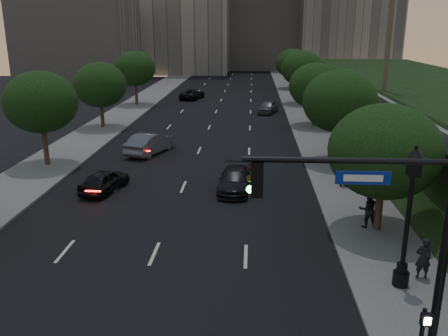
# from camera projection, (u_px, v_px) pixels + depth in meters

# --- Properties ---
(ground) EXTENTS (160.00, 160.00, 0.00)m
(ground) POSITION_uv_depth(u_px,v_px,m) (125.00, 323.00, 15.93)
(ground) COLOR black
(ground) RESTS_ON ground
(road_surface) EXTENTS (16.00, 140.00, 0.02)m
(road_surface) POSITION_uv_depth(u_px,v_px,m) (207.00, 132.00, 44.61)
(road_surface) COLOR black
(road_surface) RESTS_ON ground
(sidewalk_right) EXTENTS (4.50, 140.00, 0.15)m
(sidewalk_right) POSITION_uv_depth(u_px,v_px,m) (317.00, 133.00, 44.01)
(sidewalk_right) COLOR slate
(sidewalk_right) RESTS_ON ground
(sidewalk_left) EXTENTS (4.50, 140.00, 0.15)m
(sidewalk_left) POSITION_uv_depth(u_px,v_px,m) (100.00, 130.00, 45.18)
(sidewalk_left) COLOR slate
(sidewalk_left) RESTS_ON ground
(parapet_wall) EXTENTS (0.35, 90.00, 0.70)m
(parapet_wall) POSITION_uv_depth(u_px,v_px,m) (361.00, 89.00, 40.69)
(parapet_wall) COLOR slate
(parapet_wall) RESTS_ON embankment
(office_block_mid) EXTENTS (22.00, 18.00, 26.00)m
(office_block_mid) POSITION_uv_depth(u_px,v_px,m) (262.00, 11.00, 109.38)
(office_block_mid) COLOR #9C978F
(office_block_mid) RESTS_ON ground
(office_block_filler) EXTENTS (18.00, 16.00, 14.00)m
(office_block_filler) POSITION_uv_depth(u_px,v_px,m) (79.00, 41.00, 82.32)
(office_block_filler) COLOR #9C978F
(office_block_filler) RESTS_ON ground
(tree_right_a) EXTENTS (5.20, 5.20, 6.24)m
(tree_right_a) POSITION_uv_depth(u_px,v_px,m) (384.00, 151.00, 21.84)
(tree_right_a) COLOR #38281C
(tree_right_a) RESTS_ON ground
(tree_right_b) EXTENTS (5.20, 5.20, 6.74)m
(tree_right_b) POSITION_uv_depth(u_px,v_px,m) (340.00, 101.00, 33.17)
(tree_right_b) COLOR #38281C
(tree_right_b) RESTS_ON ground
(tree_right_c) EXTENTS (5.20, 5.20, 6.24)m
(tree_right_c) POSITION_uv_depth(u_px,v_px,m) (316.00, 86.00, 45.75)
(tree_right_c) COLOR #38281C
(tree_right_c) RESTS_ON ground
(tree_right_d) EXTENTS (5.20, 5.20, 6.74)m
(tree_right_d) POSITION_uv_depth(u_px,v_px,m) (302.00, 68.00, 58.99)
(tree_right_d) COLOR #38281C
(tree_right_d) RESTS_ON ground
(tree_right_e) EXTENTS (5.20, 5.20, 6.24)m
(tree_right_e) POSITION_uv_depth(u_px,v_px,m) (292.00, 63.00, 73.47)
(tree_right_e) COLOR #38281C
(tree_right_e) RESTS_ON ground
(tree_left_b) EXTENTS (5.00, 5.00, 6.71)m
(tree_left_b) POSITION_uv_depth(u_px,v_px,m) (41.00, 102.00, 32.41)
(tree_left_b) COLOR #38281C
(tree_left_b) RESTS_ON ground
(tree_left_c) EXTENTS (5.00, 5.00, 6.34)m
(tree_left_c) POSITION_uv_depth(u_px,v_px,m) (100.00, 85.00, 44.95)
(tree_left_c) COLOR #38281C
(tree_left_c) RESTS_ON ground
(tree_left_d) EXTENTS (5.00, 5.00, 6.71)m
(tree_left_d) POSITION_uv_depth(u_px,v_px,m) (135.00, 68.00, 58.23)
(tree_left_d) COLOR #38281C
(tree_left_d) RESTS_ON ground
(traffic_signal_mast) EXTENTS (5.68, 0.56, 7.00)m
(traffic_signal_mast) POSITION_uv_depth(u_px,v_px,m) (402.00, 256.00, 12.65)
(traffic_signal_mast) COLOR black
(traffic_signal_mast) RESTS_ON ground
(street_lamp) EXTENTS (0.64, 0.64, 5.62)m
(street_lamp) POSITION_uv_depth(u_px,v_px,m) (407.00, 224.00, 17.26)
(street_lamp) COLOR black
(street_lamp) RESTS_ON ground
(sedan_near_left) EXTENTS (2.49, 4.23, 1.35)m
(sedan_near_left) POSITION_uv_depth(u_px,v_px,m) (104.00, 181.00, 28.41)
(sedan_near_left) COLOR black
(sedan_near_left) RESTS_ON ground
(sedan_mid_left) EXTENTS (3.34, 5.31, 1.65)m
(sedan_mid_left) POSITION_uv_depth(u_px,v_px,m) (150.00, 143.00, 36.88)
(sedan_mid_left) COLOR #595B60
(sedan_mid_left) RESTS_ON ground
(sedan_far_left) EXTENTS (3.34, 5.33, 1.37)m
(sedan_far_left) POSITION_uv_depth(u_px,v_px,m) (192.00, 94.00, 64.55)
(sedan_far_left) COLOR black
(sedan_far_left) RESTS_ON ground
(sedan_near_right) EXTENTS (2.01, 4.59, 1.31)m
(sedan_near_right) POSITION_uv_depth(u_px,v_px,m) (234.00, 180.00, 28.56)
(sedan_near_right) COLOR black
(sedan_near_right) RESTS_ON ground
(sedan_far_right) EXTENTS (2.90, 4.53, 1.43)m
(sedan_far_right) POSITION_uv_depth(u_px,v_px,m) (268.00, 107.00, 54.05)
(sedan_far_right) COLOR #515357
(sedan_far_right) RESTS_ON ground
(pedestrian_a) EXTENTS (0.63, 0.42, 1.69)m
(pedestrian_a) POSITION_uv_depth(u_px,v_px,m) (423.00, 258.00, 18.26)
(pedestrian_a) COLOR black
(pedestrian_a) RESTS_ON sidewalk_right
(pedestrian_b) EXTENTS (0.95, 0.77, 1.85)m
(pedestrian_b) POSITION_uv_depth(u_px,v_px,m) (368.00, 209.00, 22.91)
(pedestrian_b) COLOR black
(pedestrian_b) RESTS_ON sidewalk_right
(pedestrian_c) EXTENTS (1.04, 0.60, 1.67)m
(pedestrian_c) POSITION_uv_depth(u_px,v_px,m) (344.00, 173.00, 28.77)
(pedestrian_c) COLOR black
(pedestrian_c) RESTS_ON sidewalk_right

